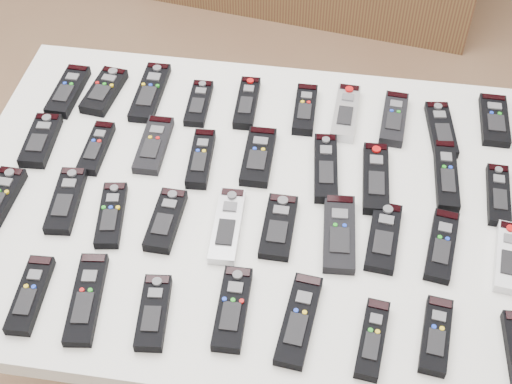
# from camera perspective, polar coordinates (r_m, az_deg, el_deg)

# --- Properties ---
(ground) EXTENTS (4.00, 4.00, 0.00)m
(ground) POSITION_cam_1_polar(r_m,az_deg,el_deg) (2.20, 0.81, -11.30)
(ground) COLOR #876044
(ground) RESTS_ON ground
(table) EXTENTS (1.25, 0.88, 0.78)m
(table) POSITION_cam_1_polar(r_m,az_deg,el_deg) (1.52, 0.00, -1.96)
(table) COLOR white
(table) RESTS_ON ground
(remote_0) EXTENTS (0.06, 0.17, 0.02)m
(remote_0) POSITION_cam_1_polar(r_m,az_deg,el_deg) (1.77, -14.80, 7.81)
(remote_0) COLOR black
(remote_0) RESTS_ON table
(remote_1) EXTENTS (0.08, 0.16, 0.02)m
(remote_1) POSITION_cam_1_polar(r_m,az_deg,el_deg) (1.75, -12.05, 7.89)
(remote_1) COLOR black
(remote_1) RESTS_ON table
(remote_2) EXTENTS (0.06, 0.20, 0.02)m
(remote_2) POSITION_cam_1_polar(r_m,az_deg,el_deg) (1.73, -8.47, 7.90)
(remote_2) COLOR black
(remote_2) RESTS_ON table
(remote_3) EXTENTS (0.05, 0.15, 0.02)m
(remote_3) POSITION_cam_1_polar(r_m,az_deg,el_deg) (1.68, -4.60, 7.09)
(remote_3) COLOR black
(remote_3) RESTS_ON table
(remote_4) EXTENTS (0.05, 0.17, 0.02)m
(remote_4) POSITION_cam_1_polar(r_m,az_deg,el_deg) (1.68, -0.73, 7.15)
(remote_4) COLOR black
(remote_4) RESTS_ON table
(remote_5) EXTENTS (0.05, 0.16, 0.02)m
(remote_5) POSITION_cam_1_polar(r_m,az_deg,el_deg) (1.66, 3.94, 6.61)
(remote_5) COLOR black
(remote_5) RESTS_ON table
(remote_6) EXTENTS (0.06, 0.18, 0.02)m
(remote_6) POSITION_cam_1_polar(r_m,az_deg,el_deg) (1.66, 7.18, 6.31)
(remote_6) COLOR #B7B7BC
(remote_6) RESTS_ON table
(remote_7) EXTENTS (0.06, 0.17, 0.02)m
(remote_7) POSITION_cam_1_polar(r_m,az_deg,el_deg) (1.66, 10.97, 5.77)
(remote_7) COLOR black
(remote_7) RESTS_ON table
(remote_8) EXTENTS (0.07, 0.17, 0.02)m
(remote_8) POSITION_cam_1_polar(r_m,az_deg,el_deg) (1.66, 14.59, 4.87)
(remote_8) COLOR black
(remote_8) RESTS_ON table
(remote_9) EXTENTS (0.06, 0.16, 0.02)m
(remote_9) POSITION_cam_1_polar(r_m,az_deg,el_deg) (1.72, 18.53, 5.48)
(remote_9) COLOR black
(remote_9) RESTS_ON table
(remote_10) EXTENTS (0.07, 0.16, 0.02)m
(remote_10) POSITION_cam_1_polar(r_m,az_deg,el_deg) (1.65, -16.84, 3.98)
(remote_10) COLOR black
(remote_10) RESTS_ON table
(remote_11) EXTENTS (0.04, 0.15, 0.02)m
(remote_11) POSITION_cam_1_polar(r_m,az_deg,el_deg) (1.61, -12.65, 3.46)
(remote_11) COLOR black
(remote_11) RESTS_ON table
(remote_12) EXTENTS (0.06, 0.17, 0.02)m
(remote_12) POSITION_cam_1_polar(r_m,az_deg,el_deg) (1.59, -8.19, 3.75)
(remote_12) COLOR black
(remote_12) RESTS_ON table
(remote_13) EXTENTS (0.06, 0.16, 0.02)m
(remote_13) POSITION_cam_1_polar(r_m,az_deg,el_deg) (1.55, -4.44, 2.68)
(remote_13) COLOR black
(remote_13) RESTS_ON table
(remote_14) EXTENTS (0.06, 0.17, 0.02)m
(remote_14) POSITION_cam_1_polar(r_m,az_deg,el_deg) (1.55, 0.19, 2.86)
(remote_14) COLOR black
(remote_14) RESTS_ON table
(remote_15) EXTENTS (0.07, 0.19, 0.02)m
(remote_15) POSITION_cam_1_polar(r_m,az_deg,el_deg) (1.53, 5.60, 1.93)
(remote_15) COLOR black
(remote_15) RESTS_ON table
(remote_16) EXTENTS (0.06, 0.19, 0.02)m
(remote_16) POSITION_cam_1_polar(r_m,az_deg,el_deg) (1.52, 9.55, 1.10)
(remote_16) COLOR black
(remote_16) RESTS_ON table
(remote_17) EXTENTS (0.05, 0.19, 0.02)m
(remote_17) POSITION_cam_1_polar(r_m,az_deg,el_deg) (1.56, 14.97, 1.32)
(remote_17) COLOR black
(remote_17) RESTS_ON table
(remote_18) EXTENTS (0.05, 0.16, 0.02)m
(remote_18) POSITION_cam_1_polar(r_m,az_deg,el_deg) (1.56, 18.82, -0.22)
(remote_18) COLOR black
(remote_18) RESTS_ON table
(remote_20) EXTENTS (0.07, 0.17, 0.02)m
(remote_20) POSITION_cam_1_polar(r_m,az_deg,el_deg) (1.51, -14.95, -0.65)
(remote_20) COLOR black
(remote_20) RESTS_ON table
(remote_21) EXTENTS (0.07, 0.17, 0.02)m
(remote_21) POSITION_cam_1_polar(r_m,az_deg,el_deg) (1.47, -11.51, -1.80)
(remote_21) COLOR black
(remote_21) RESTS_ON table
(remote_22) EXTENTS (0.06, 0.15, 0.02)m
(remote_22) POSITION_cam_1_polar(r_m,az_deg,el_deg) (1.44, -7.24, -2.26)
(remote_22) COLOR black
(remote_22) RESTS_ON table
(remote_23) EXTENTS (0.06, 0.19, 0.02)m
(remote_23) POSITION_cam_1_polar(r_m,az_deg,el_deg) (1.42, -2.30, -2.69)
(remote_23) COLOR #B7B7BC
(remote_23) RESTS_ON table
(remote_24) EXTENTS (0.06, 0.16, 0.02)m
(remote_24) POSITION_cam_1_polar(r_m,az_deg,el_deg) (1.42, 1.82, -2.79)
(remote_24) COLOR black
(remote_24) RESTS_ON table
(remote_25) EXTENTS (0.07, 0.19, 0.02)m
(remote_25) POSITION_cam_1_polar(r_m,az_deg,el_deg) (1.42, 6.67, -3.31)
(remote_25) COLOR black
(remote_25) RESTS_ON table
(remote_26) EXTENTS (0.07, 0.17, 0.02)m
(remote_26) POSITION_cam_1_polar(r_m,az_deg,el_deg) (1.42, 10.16, -3.58)
(remote_26) COLOR black
(remote_26) RESTS_ON table
(remote_27) EXTENTS (0.07, 0.18, 0.02)m
(remote_27) POSITION_cam_1_polar(r_m,az_deg,el_deg) (1.43, 14.64, -4.17)
(remote_27) COLOR black
(remote_27) RESTS_ON table
(remote_28) EXTENTS (0.06, 0.17, 0.02)m
(remote_28) POSITION_cam_1_polar(r_m,az_deg,el_deg) (1.45, 19.46, -4.91)
(remote_28) COLOR silver
(remote_28) RESTS_ON table
(remote_30) EXTENTS (0.06, 0.17, 0.02)m
(remote_30) POSITION_cam_1_polar(r_m,az_deg,el_deg) (1.38, -17.61, -7.83)
(remote_30) COLOR black
(remote_30) RESTS_ON table
(remote_31) EXTENTS (0.07, 0.20, 0.02)m
(remote_31) POSITION_cam_1_polar(r_m,az_deg,el_deg) (1.35, -13.42, -8.29)
(remote_31) COLOR black
(remote_31) RESTS_ON table
(remote_32) EXTENTS (0.07, 0.16, 0.02)m
(remote_32) POSITION_cam_1_polar(r_m,az_deg,el_deg) (1.31, -8.20, -9.51)
(remote_32) COLOR black
(remote_32) RESTS_ON table
(remote_33) EXTENTS (0.06, 0.17, 0.02)m
(remote_33) POSITION_cam_1_polar(r_m,az_deg,el_deg) (1.30, -1.90, -9.30)
(remote_33) COLOR black
(remote_33) RESTS_ON table
(remote_34) EXTENTS (0.07, 0.19, 0.02)m
(remote_34) POSITION_cam_1_polar(r_m,az_deg,el_deg) (1.29, 3.45, -10.18)
(remote_34) COLOR black
(remote_34) RESTS_ON table
(remote_35) EXTENTS (0.06, 0.16, 0.02)m
(remote_35) POSITION_cam_1_polar(r_m,az_deg,el_deg) (1.29, 9.29, -11.53)
(remote_35) COLOR black
(remote_35) RESTS_ON table
(remote_36) EXTENTS (0.06, 0.15, 0.02)m
(remote_36) POSITION_cam_1_polar(r_m,az_deg,el_deg) (1.31, 14.20, -11.06)
(remote_36) COLOR black
(remote_36) RESTS_ON table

